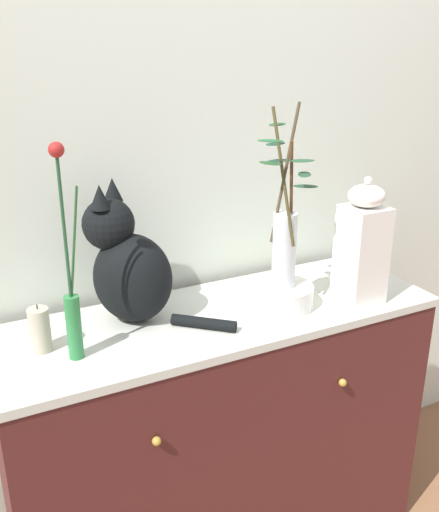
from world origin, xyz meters
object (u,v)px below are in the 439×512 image
(vase_slim_green, at_px, (71,295))
(vase_glass_clear, at_px, (284,237))
(sideboard, at_px, (220,436))
(candle_pillar, at_px, (40,330))
(bowl_porcelain, at_px, (282,296))
(cat_sitting, at_px, (128,265))
(jar_lidded_porcelain, at_px, (362,246))

(vase_slim_green, bearing_deg, vase_glass_clear, 1.67)
(sideboard, relative_size, candle_pillar, 10.16)
(sideboard, bearing_deg, bowl_porcelain, -12.15)
(cat_sitting, distance_m, vase_glass_clear, 0.45)
(sideboard, height_order, candle_pillar, candle_pillar)
(cat_sitting, xyz_separation_m, vase_glass_clear, (0.43, -0.12, 0.05))
(cat_sitting, bearing_deg, candle_pillar, -165.85)
(bowl_porcelain, distance_m, jar_lidded_porcelain, 0.28)
(bowl_porcelain, height_order, candle_pillar, candle_pillar)
(vase_slim_green, height_order, vase_glass_clear, vase_glass_clear)
(vase_slim_green, height_order, candle_pillar, vase_slim_green)
(cat_sitting, relative_size, bowl_porcelain, 2.16)
(bowl_porcelain, relative_size, jar_lidded_porcelain, 0.48)
(sideboard, relative_size, vase_glass_clear, 2.50)
(cat_sitting, relative_size, candle_pillar, 3.08)
(vase_slim_green, xyz_separation_m, jar_lidded_porcelain, (0.86, -0.05, 0.00))
(vase_glass_clear, bearing_deg, sideboard, 167.87)
(vase_slim_green, distance_m, vase_glass_clear, 0.63)
(sideboard, height_order, cat_sitting, cat_sitting)
(vase_glass_clear, distance_m, candle_pillar, 0.72)
(bowl_porcelain, distance_m, vase_glass_clear, 0.18)
(sideboard, bearing_deg, jar_lidded_porcelain, -14.59)
(jar_lidded_porcelain, bearing_deg, bowl_porcelain, 163.44)
(sideboard, xyz_separation_m, cat_sitting, (-0.24, 0.08, 0.60))
(bowl_porcelain, bearing_deg, sideboard, 167.85)
(sideboard, relative_size, bowl_porcelain, 7.14)
(vase_slim_green, bearing_deg, jar_lidded_porcelain, -3.40)
(bowl_porcelain, relative_size, candle_pillar, 1.42)
(cat_sitting, bearing_deg, bowl_porcelain, -15.84)
(vase_slim_green, xyz_separation_m, vase_glass_clear, (0.62, 0.02, 0.05))
(sideboard, height_order, vase_glass_clear, vase_glass_clear)
(sideboard, relative_size, vase_slim_green, 2.43)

